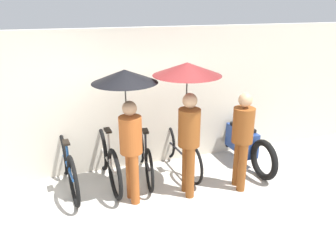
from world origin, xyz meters
TOP-DOWN VIEW (x-y plane):
  - ground_plane at (0.00, 0.00)m, footprint 30.00×30.00m
  - back_wall at (0.00, 2.03)m, footprint 11.06×0.12m
  - parked_bicycle_0 at (-0.93, 1.56)m, footprint 0.44×1.79m
  - parked_bicycle_1 at (-0.31, 1.54)m, footprint 0.44×1.78m
  - parked_bicycle_2 at (0.31, 1.59)m, footprint 0.44×1.71m
  - parked_bicycle_3 at (0.93, 1.60)m, footprint 0.44×1.75m
  - pedestrian_leading at (-0.06, 0.98)m, footprint 0.90×0.90m
  - pedestrian_center at (0.79, 0.88)m, footprint 0.97×0.97m
  - pedestrian_trailing at (1.62, 0.70)m, footprint 0.32×0.32m
  - motorcycle at (2.12, 1.51)m, footprint 0.58×2.05m

SIDE VIEW (x-z plane):
  - ground_plane at x=0.00m, z-range 0.00..0.00m
  - parked_bicycle_3 at x=0.93m, z-range -0.18..0.91m
  - parked_bicycle_2 at x=0.31m, z-range -0.16..0.89m
  - motorcycle at x=2.12m, z-range -0.06..0.84m
  - parked_bicycle_0 at x=-0.93m, z-range -0.12..0.91m
  - parked_bicycle_1 at x=-0.31m, z-range -0.13..0.94m
  - pedestrian_trailing at x=1.62m, z-range 0.12..1.68m
  - back_wall at x=0.00m, z-range 0.00..2.40m
  - pedestrian_leading at x=-0.06m, z-range 0.52..2.46m
  - pedestrian_center at x=0.79m, z-range 0.56..2.56m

